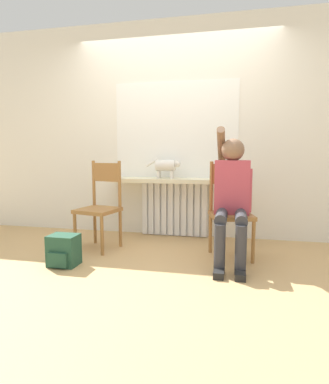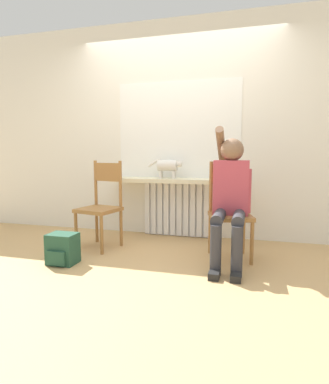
{
  "view_description": "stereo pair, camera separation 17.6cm",
  "coord_description": "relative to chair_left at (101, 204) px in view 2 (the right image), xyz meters",
  "views": [
    {
      "loc": [
        0.74,
        -2.84,
        1.05
      ],
      "look_at": [
        0.0,
        0.55,
        0.64
      ],
      "focal_mm": 30.0,
      "sensor_mm": 36.0,
      "label": 1
    },
    {
      "loc": [
        0.91,
        -2.8,
        1.05
      ],
      "look_at": [
        0.0,
        0.55,
        0.64
      ],
      "focal_mm": 30.0,
      "sensor_mm": 36.0,
      "label": 2
    }
  ],
  "objects": [
    {
      "name": "ground_plane",
      "position": [
        0.71,
        -0.45,
        -0.49
      ],
      "size": [
        12.0,
        12.0,
        0.0
      ],
      "primitive_type": "plane",
      "color": "tan"
    },
    {
      "name": "wall_with_window",
      "position": [
        0.71,
        0.78,
        0.86
      ],
      "size": [
        7.0,
        0.06,
        2.7
      ],
      "color": "white",
      "rests_on": "ground_plane"
    },
    {
      "name": "radiator",
      "position": [
        0.71,
        0.71,
        -0.14
      ],
      "size": [
        0.86,
        0.08,
        0.7
      ],
      "color": "white",
      "rests_on": "ground_plane"
    },
    {
      "name": "windowsill",
      "position": [
        0.71,
        0.59,
        0.24
      ],
      "size": [
        1.62,
        0.33,
        0.05
      ],
      "color": "beige",
      "rests_on": "radiator"
    },
    {
      "name": "window_glass",
      "position": [
        0.71,
        0.75,
        0.86
      ],
      "size": [
        1.55,
        0.01,
        1.2
      ],
      "color": "white",
      "rests_on": "windowsill"
    },
    {
      "name": "chair_left",
      "position": [
        0.0,
        0.0,
        0.0
      ],
      "size": [
        0.48,
        0.48,
        0.97
      ],
      "rotation": [
        0.0,
        0.0,
        -0.21
      ],
      "color": "#9E6B38",
      "rests_on": "ground_plane"
    },
    {
      "name": "chair_right",
      "position": [
        1.42,
        -0.0,
        0.0
      ],
      "size": [
        0.49,
        0.49,
        0.97
      ],
      "rotation": [
        0.0,
        0.0,
        0.25
      ],
      "color": "#9E6B38",
      "rests_on": "ground_plane"
    },
    {
      "name": "person",
      "position": [
        1.43,
        -0.13,
        0.19
      ],
      "size": [
        0.36,
        1.04,
        1.32
      ],
      "color": "#333338",
      "rests_on": "ground_plane"
    },
    {
      "name": "cat",
      "position": [
        0.63,
        0.57,
        0.42
      ],
      "size": [
        0.44,
        0.13,
        0.25
      ],
      "color": "silver",
      "rests_on": "windowsill"
    },
    {
      "name": "backpack",
      "position": [
        -0.11,
        -0.62,
        -0.34
      ],
      "size": [
        0.27,
        0.24,
        0.29
      ],
      "color": "#234C38",
      "rests_on": "ground_plane"
    }
  ]
}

